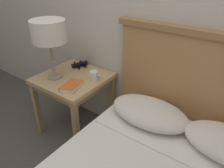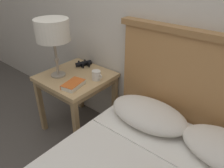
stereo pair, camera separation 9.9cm
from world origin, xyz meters
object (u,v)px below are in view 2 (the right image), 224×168
object	(u,v)px
book_on_nightstand	(73,85)
coffee_mug	(96,75)
table_lamp	(52,31)
nightstand	(76,83)
binoculars_pair	(84,64)

from	to	relation	value
book_on_nightstand	coffee_mug	distance (m)	0.22
table_lamp	coffee_mug	xyz separation A→B (m)	(0.32, 0.16, -0.36)
nightstand	coffee_mug	xyz separation A→B (m)	(0.21, 0.06, 0.12)
table_lamp	coffee_mug	distance (m)	0.51
book_on_nightstand	nightstand	bearing A→B (deg)	132.84
nightstand	book_on_nightstand	world-z (taller)	book_on_nightstand
nightstand	coffee_mug	world-z (taller)	coffee_mug
table_lamp	book_on_nightstand	distance (m)	0.47
nightstand	coffee_mug	distance (m)	0.25
nightstand	binoculars_pair	world-z (taller)	binoculars_pair
book_on_nightstand	binoculars_pair	distance (m)	0.42
binoculars_pair	coffee_mug	bearing A→B (deg)	-24.29
binoculars_pair	table_lamp	bearing A→B (deg)	-94.70
book_on_nightstand	coffee_mug	bearing A→B (deg)	72.75
book_on_nightstand	binoculars_pair	bearing A→B (deg)	123.96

